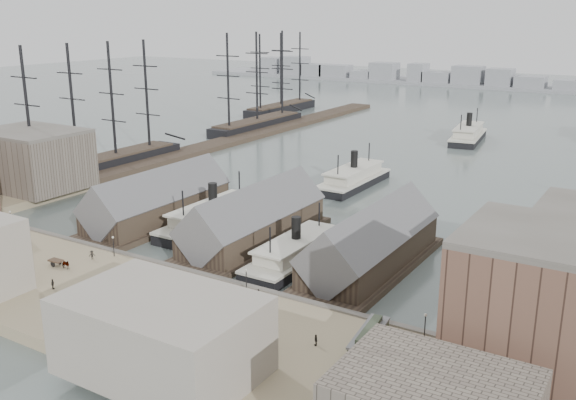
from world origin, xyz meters
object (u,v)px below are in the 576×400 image
Objects in this scene: tram at (369,344)px; horse_cart_center at (63,264)px; ferry_docked_west at (214,217)px; horse_cart_right at (173,323)px.

horse_cart_center is at bearing 173.64° from tram.
ferry_docked_west reaches higher than horse_cart_center.
horse_cart_right is at bearing -104.82° from horse_cart_center.
ferry_docked_west is 2.86× the size of tram.
tram reaches higher than horse_cart_center.
tram is at bearing -92.03° from horse_cart_center.
ferry_docked_west is 6.14× the size of horse_cart_center.
ferry_docked_west reaches higher than horse_cart_right.
tram is at bearing -69.26° from horse_cart_right.
horse_cart_right is at bearing -171.39° from tram.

